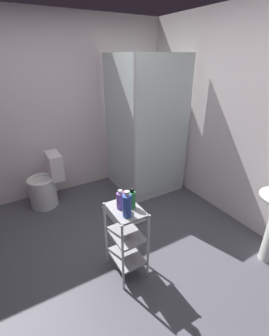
# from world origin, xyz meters

# --- Properties ---
(ground_plane) EXTENTS (4.20, 4.20, 0.02)m
(ground_plane) POSITION_xyz_m (0.00, 0.00, -0.01)
(ground_plane) COLOR #4E4E58
(wall_back) EXTENTS (4.20, 0.14, 2.50)m
(wall_back) POSITION_xyz_m (0.01, 1.85, 1.25)
(wall_back) COLOR silver
(wall_back) RESTS_ON ground_plane
(wall_left) EXTENTS (0.10, 4.20, 2.50)m
(wall_left) POSITION_xyz_m (-1.85, 0.00, 1.25)
(wall_left) COLOR silver
(wall_left) RESTS_ON ground_plane
(shower_stall) EXTENTS (0.92, 0.92, 2.00)m
(shower_stall) POSITION_xyz_m (-1.20, 1.18, 0.46)
(shower_stall) COLOR white
(shower_stall) RESTS_ON ground_plane
(toilet) EXTENTS (0.37, 0.49, 0.76)m
(toilet) POSITION_xyz_m (-1.48, -0.25, 0.31)
(toilet) COLOR white
(toilet) RESTS_ON ground_plane
(storage_cart) EXTENTS (0.38, 0.28, 0.74)m
(storage_cart) POSITION_xyz_m (0.13, 0.17, 0.44)
(storage_cart) COLOR silver
(storage_cart) RESTS_ON ground_plane
(body_wash_bottle_green) EXTENTS (0.06, 0.06, 0.19)m
(body_wash_bottle_green) POSITION_xyz_m (0.13, 0.23, 0.82)
(body_wash_bottle_green) COLOR #399D54
(body_wash_bottle_green) RESTS_ON storage_cart
(shampoo_bottle_blue) EXTENTS (0.07, 0.07, 0.24)m
(shampoo_bottle_blue) POSITION_xyz_m (0.22, 0.13, 0.85)
(shampoo_bottle_blue) COLOR #3453BB
(shampoo_bottle_blue) RESTS_ON storage_cart
(conditioner_bottle_purple) EXTENTS (0.07, 0.07, 0.18)m
(conditioner_bottle_purple) POSITION_xyz_m (0.09, 0.14, 0.82)
(conditioner_bottle_purple) COLOR #8556AE
(conditioner_bottle_purple) RESTS_ON storage_cart
(rinse_cup) EXTENTS (0.08, 0.08, 0.10)m
(rinse_cup) POSITION_xyz_m (0.03, 0.20, 0.79)
(rinse_cup) COLOR #B24742
(rinse_cup) RESTS_ON storage_cart
(bath_mat) EXTENTS (0.60, 0.40, 0.02)m
(bath_mat) POSITION_xyz_m (-0.72, 0.56, 0.01)
(bath_mat) COLOR gray
(bath_mat) RESTS_ON ground_plane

